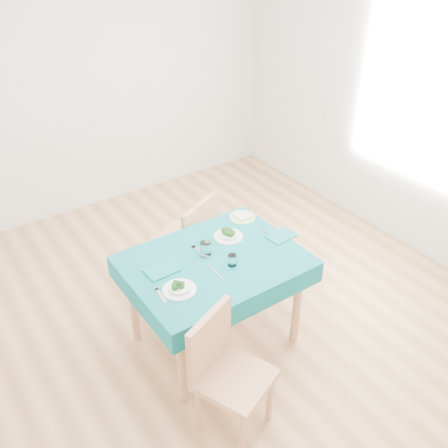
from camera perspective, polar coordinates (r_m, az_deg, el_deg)
room_shell at (r=3.34m, az=-0.00°, el=7.18°), size 4.02×4.52×2.73m
table at (r=3.63m, az=-1.04°, el=-8.87°), size 1.17×0.89×0.76m
chair_near at (r=3.03m, az=1.28°, el=-16.48°), size 0.53×0.55×1.00m
chair_far at (r=4.09m, az=-5.08°, el=-0.47°), size 0.61×0.63×1.11m
bowl_near at (r=3.13m, az=-5.13°, el=-7.14°), size 0.21×0.21×0.06m
bowl_far at (r=3.59m, az=0.51°, el=-1.11°), size 0.21×0.21×0.06m
fork_near at (r=3.13m, az=-7.21°, el=-8.11°), size 0.04×0.16×0.00m
knife_near at (r=3.28m, az=-0.88°, el=-5.56°), size 0.02×0.19×0.00m
fork_far at (r=3.46m, az=-2.65°, el=-3.22°), size 0.05×0.20×0.00m
knife_far at (r=3.65m, az=5.69°, el=-1.27°), size 0.07×0.21×0.00m
napkin_near at (r=3.32m, az=-7.12°, el=-5.25°), size 0.22×0.16×0.01m
napkin_far at (r=3.64m, az=6.56°, el=-1.36°), size 0.21×0.16×0.01m
tumbler_center at (r=3.41m, az=-2.12°, el=-2.84°), size 0.08×0.08×0.10m
tumbler_side at (r=3.32m, az=0.95°, el=-4.16°), size 0.06×0.06×0.08m
side_plate at (r=3.83m, az=2.11°, el=0.76°), size 0.20×0.20×0.01m
bread_slice at (r=3.82m, az=2.11°, el=0.92°), size 0.11×0.11×0.02m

